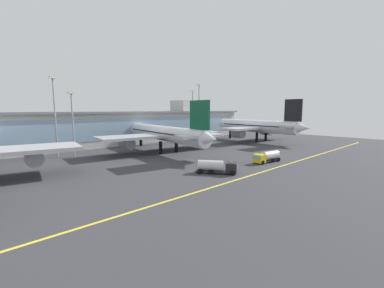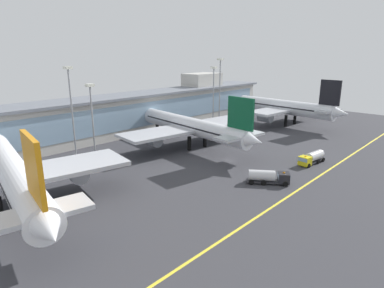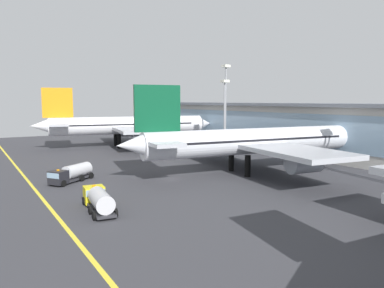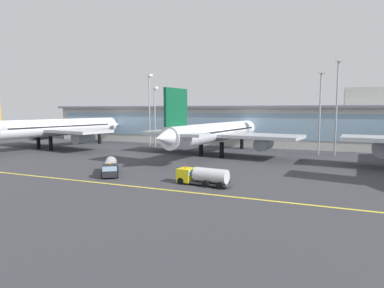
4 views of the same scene
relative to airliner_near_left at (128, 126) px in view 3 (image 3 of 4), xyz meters
name	(u,v)px [view 3 (image 3 of 4)]	position (x,y,z in m)	size (l,w,h in m)	color
ground_plane	(171,179)	(48.15, -11.37, -6.42)	(196.82, 196.82, 0.00)	#38383D
taxiway_centreline_stripe	(40,196)	(48.15, -33.37, -6.41)	(157.45, 0.50, 0.01)	yellow
terminal_building	(339,130)	(49.84, 33.03, 0.68)	(143.58, 14.00, 18.54)	beige
airliner_near_left	(128,126)	(0.00, 0.00, 0.00)	(41.68, 54.58, 17.58)	black
airliner_near_right	(254,142)	(51.17, 5.34, -0.36)	(44.33, 53.84, 16.64)	black
fuel_tanker_truck	(71,173)	(41.20, -27.15, -4.91)	(7.20, 8.79, 2.90)	black
baggage_tug_near	(98,199)	(59.92, -28.23, -4.91)	(9.26, 3.78, 2.90)	black
apron_light_mast_west	(225,104)	(26.08, 17.03, 6.70)	(1.80, 1.80, 19.45)	gray
apron_light_mast_far_east	(226,95)	(22.27, 20.25, 9.15)	(1.80, 1.80, 23.83)	gray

